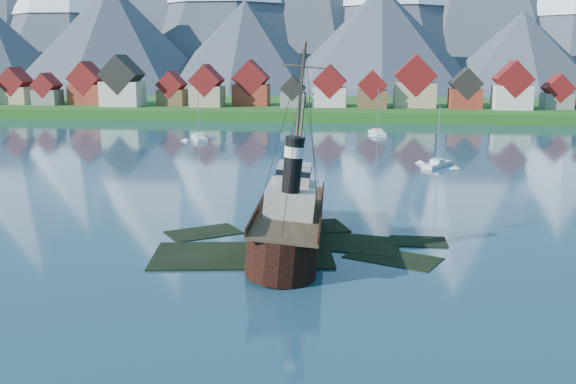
# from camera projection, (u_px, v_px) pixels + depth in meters

# --- Properties ---
(ground) EXTENTS (1400.00, 1400.00, 0.00)m
(ground) POSITION_uv_depth(u_px,v_px,m) (275.00, 251.00, 66.17)
(ground) COLOR #1C3C4F
(ground) RESTS_ON ground
(shoal) EXTENTS (31.71, 21.24, 1.14)m
(shoal) POSITION_uv_depth(u_px,v_px,m) (294.00, 249.00, 68.14)
(shoal) COLOR black
(shoal) RESTS_ON ground
(shore_bank) EXTENTS (600.00, 80.00, 3.20)m
(shore_bank) POSITION_uv_depth(u_px,v_px,m) (337.00, 112.00, 231.38)
(shore_bank) COLOR #1F4C15
(shore_bank) RESTS_ON ground
(seawall) EXTENTS (600.00, 2.50, 2.00)m
(seawall) POSITION_uv_depth(u_px,v_px,m) (332.00, 122.00, 194.45)
(seawall) COLOR #3F3D38
(seawall) RESTS_ON ground
(town) EXTENTS (250.96, 16.69, 17.30)m
(town) POSITION_uv_depth(u_px,v_px,m) (237.00, 88.00, 215.84)
(town) COLOR maroon
(town) RESTS_ON ground
(tugboat_wreck) EXTENTS (6.54, 28.18, 22.33)m
(tugboat_wreck) POSITION_uv_depth(u_px,v_px,m) (289.00, 218.00, 68.24)
(tugboat_wreck) COLOR black
(tugboat_wreck) RESTS_ON ground
(sailboat_c) EXTENTS (6.09, 9.73, 12.35)m
(sailboat_c) POSITION_uv_depth(u_px,v_px,m) (199.00, 138.00, 154.17)
(sailboat_c) COLOR silver
(sailboat_c) RESTS_ON ground
(sailboat_d) EXTENTS (6.31, 8.20, 11.46)m
(sailboat_d) POSITION_uv_depth(u_px,v_px,m) (437.00, 165.00, 116.69)
(sailboat_d) COLOR silver
(sailboat_d) RESTS_ON ground
(sailboat_e) EXTENTS (4.56, 10.68, 12.03)m
(sailboat_e) POSITION_uv_depth(u_px,v_px,m) (377.00, 134.00, 163.55)
(sailboat_e) COLOR silver
(sailboat_e) RESTS_ON ground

